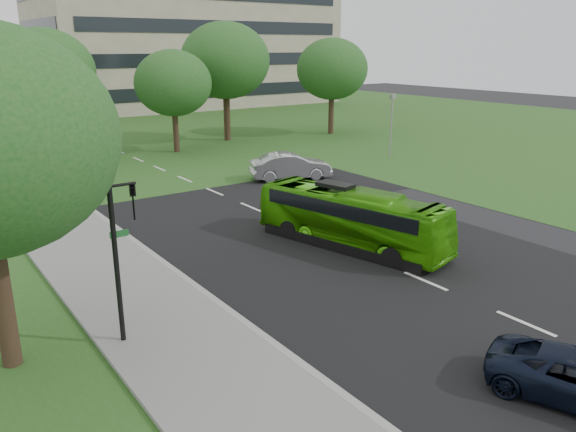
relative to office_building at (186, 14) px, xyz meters
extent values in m
plane|color=black|center=(-21.96, -61.96, -12.50)|extent=(160.00, 160.00, 0.00)
cube|color=black|center=(-21.96, -41.96, -12.49)|extent=(14.00, 120.00, 0.01)
cube|color=black|center=(-21.96, -47.96, -12.49)|extent=(80.00, 12.00, 0.01)
cube|color=silver|center=(-21.96, -46.96, -12.48)|extent=(0.15, 90.00, 0.01)
cube|color=gray|center=(-29.06, -66.96, -12.43)|extent=(0.25, 60.00, 0.15)
cube|color=slate|center=(-31.16, -66.96, -12.43)|extent=(4.00, 60.00, 0.14)
cube|color=#29541C|center=(-21.96, -16.96, -12.48)|extent=(120.00, 60.00, 0.01)
cube|color=gray|center=(0.04, 0.04, 0.00)|extent=(40.00, 20.00, 25.00)
cube|color=black|center=(0.04, -10.01, 0.00)|extent=(36.80, 0.10, 23.00)
cube|color=black|center=(-20.01, 0.04, 0.00)|extent=(0.10, 18.40, 23.00)
cylinder|color=black|center=(-27.14, -32.49, -10.74)|extent=(0.53, 0.53, 3.52)
ellipsoid|color=#1A4F1D|center=(-27.14, -32.49, -6.08)|extent=(7.24, 7.24, 6.16)
cylinder|color=black|center=(-18.23, -34.75, -10.99)|extent=(0.45, 0.45, 3.02)
ellipsoid|color=#1A4F1D|center=(-18.23, -34.75, -7.08)|extent=(6.00, 6.00, 5.10)
cylinder|color=black|center=(-11.98, -32.00, -10.57)|extent=(0.58, 0.58, 3.87)
ellipsoid|color=#1A4F1D|center=(-11.98, -32.00, -5.52)|extent=(7.77, 7.77, 6.61)
cylinder|color=black|center=(-1.82, -34.34, -10.79)|extent=(0.51, 0.51, 3.42)
ellipsoid|color=#1A4F1D|center=(-1.82, -34.34, -6.40)|extent=(6.72, 6.72, 5.71)
cylinder|color=black|center=(-35.27, -61.22, -10.81)|extent=(0.51, 0.51, 3.37)
imported|color=#3BA10C|center=(-21.62, -59.48, -11.28)|extent=(4.10, 9.01, 2.44)
imported|color=#B8B9BE|center=(-16.39, -47.84, -11.66)|extent=(5.42, 3.51, 1.69)
cylinder|color=black|center=(-32.46, -61.93, -9.91)|extent=(0.14, 0.14, 5.18)
cylinder|color=black|center=(-32.10, -61.93, -7.84)|extent=(0.72, 0.08, 0.08)
imported|color=black|center=(-31.84, -61.93, -8.36)|extent=(0.22, 0.24, 1.04)
cube|color=#195926|center=(-32.30, -61.93, -9.19)|extent=(0.52, 0.04, 0.19)
cylinder|color=gray|center=(-5.96, -46.36, -10.26)|extent=(0.13, 0.13, 4.49)
cube|color=gray|center=(-5.96, -46.36, -7.90)|extent=(0.50, 0.47, 0.34)
camera|label=1|loc=(-36.96, -76.35, -4.29)|focal=35.00mm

